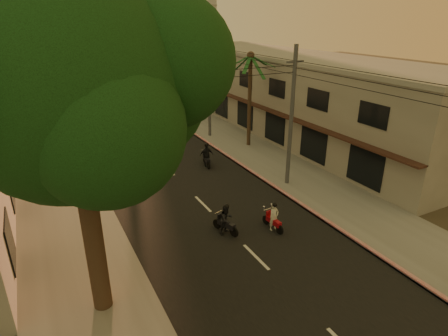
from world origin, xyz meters
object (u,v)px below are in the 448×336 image
at_px(scooter_far_b, 121,104).
at_px(broadleaf_tree, 83,87).
at_px(palm_tree, 251,61).
at_px(scooter_red, 274,218).
at_px(scooter_far_a, 129,131).
at_px(parked_car, 164,115).
at_px(scooter_mid_a, 226,220).
at_px(scooter_mid_b, 207,156).

bearing_deg(scooter_far_b, broadleaf_tree, -117.29).
distance_m(palm_tree, scooter_red, 15.10).
height_order(scooter_far_a, parked_car, scooter_far_a).
xyz_separation_m(scooter_mid_a, scooter_far_a, (-0.42, 18.03, 0.02)).
bearing_deg(scooter_mid_b, broadleaf_tree, -118.68).
distance_m(broadleaf_tree, palm_tree, 20.18).
xyz_separation_m(palm_tree, scooter_mid_b, (-5.18, -2.52, -6.32)).
bearing_deg(parked_car, scooter_far_a, -144.69).
distance_m(scooter_far_b, parked_car, 7.95).
bearing_deg(broadleaf_tree, scooter_far_a, 73.76).
bearing_deg(scooter_mid_b, scooter_far_b, 104.90).
bearing_deg(palm_tree, scooter_far_a, 142.84).
distance_m(scooter_red, parked_car, 23.36).
height_order(scooter_red, scooter_mid_b, scooter_mid_b).
height_order(broadleaf_tree, palm_tree, broadleaf_tree).
xyz_separation_m(broadleaf_tree, palm_tree, (14.61, 13.86, -1.33)).
height_order(broadleaf_tree, scooter_far_a, broadleaf_tree).
xyz_separation_m(scooter_mid_b, scooter_far_a, (-3.48, 9.09, -0.03)).
bearing_deg(palm_tree, scooter_far_b, 109.67).
xyz_separation_m(scooter_far_a, scooter_far_b, (2.09, 11.83, -0.06)).
height_order(broadleaf_tree, scooter_mid_a, broadleaf_tree).
relative_size(broadleaf_tree, scooter_mid_b, 6.52).
bearing_deg(scooter_far_b, palm_tree, -83.63).
height_order(scooter_mid_a, parked_car, scooter_mid_a).
xyz_separation_m(scooter_mid_a, scooter_mid_b, (3.06, 8.94, 0.05)).
bearing_deg(scooter_far_b, parked_car, -83.06).
bearing_deg(scooter_red, scooter_mid_a, 155.60).
bearing_deg(scooter_mid_a, palm_tree, 34.86).
height_order(scooter_red, scooter_far_a, scooter_far_a).
bearing_deg(scooter_far_a, palm_tree, -36.64).
xyz_separation_m(scooter_far_a, parked_car, (4.84, 4.38, -0.08)).
xyz_separation_m(scooter_mid_b, parked_car, (1.35, 13.47, -0.12)).
distance_m(broadleaf_tree, scooter_red, 11.78).
relative_size(broadleaf_tree, scooter_red, 7.29).
height_order(palm_tree, scooter_mid_a, palm_tree).
height_order(palm_tree, scooter_red, palm_tree).
distance_m(scooter_mid_b, parked_car, 13.54).
relative_size(scooter_mid_a, scooter_mid_b, 0.92).
relative_size(palm_tree, parked_car, 1.82).
height_order(palm_tree, parked_car, palm_tree).
bearing_deg(broadleaf_tree, scooter_far_b, 76.01).
bearing_deg(scooter_far_b, scooter_red, -102.01).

